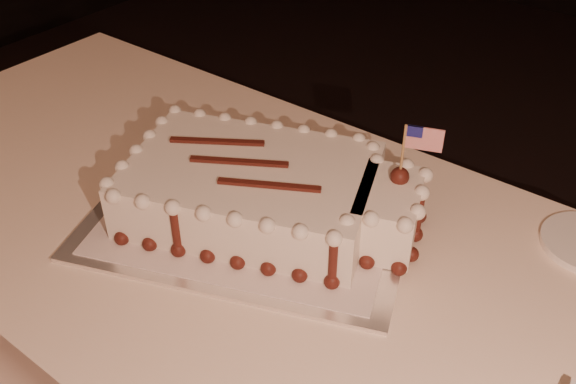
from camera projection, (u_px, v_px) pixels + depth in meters
The scene contains 3 objects.
cake_board at pixel (252, 214), 1.14m from camera, with size 0.55×0.41×0.01m, color silver.
doily at pixel (252, 212), 1.14m from camera, with size 0.49×0.37×0.00m, color silver.
sheet_cake at pixel (267, 192), 1.10m from camera, with size 0.55×0.41×0.21m.
Camera 1 is at (0.26, -0.04, 1.47)m, focal length 40.00 mm.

